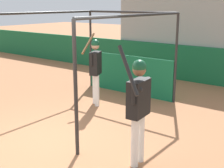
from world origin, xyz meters
TOP-DOWN VIEW (x-y plane):
  - ground_plane at (0.00, 0.00)m, footprint 60.00×60.00m
  - outfield_wall at (0.00, 6.60)m, footprint 24.00×0.12m
  - bleacher_section at (0.00, 8.26)m, footprint 5.95×3.20m
  - batting_cage at (-0.73, 3.19)m, footprint 3.17×4.02m
  - player_batter at (-0.82, 2.51)m, footprint 0.66×0.76m
  - player_waiting at (1.89, 0.42)m, footprint 0.52×0.78m

SIDE VIEW (x-z plane):
  - ground_plane at x=0.00m, z-range 0.00..0.00m
  - outfield_wall at x=0.00m, z-range 0.00..1.28m
  - player_batter at x=-0.82m, z-range 0.13..2.05m
  - player_waiting at x=1.89m, z-range 0.08..2.18m
  - batting_cage at x=-0.73m, z-range -0.09..2.42m
  - bleacher_section at x=0.00m, z-range 0.00..2.95m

